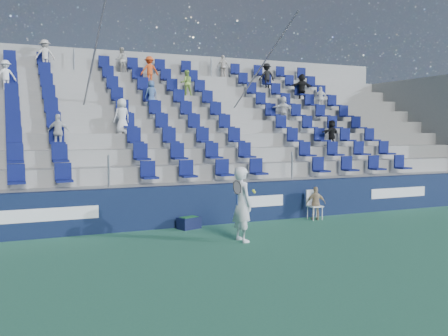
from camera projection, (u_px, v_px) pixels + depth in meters
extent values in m
plane|color=#307153|center=(263.00, 246.00, 12.06)|extent=(70.00, 70.00, 0.00)
cube|color=#101B3B|center=(213.00, 204.00, 14.89)|extent=(24.00, 0.30, 1.20)
cube|color=white|center=(35.00, 215.00, 12.75)|extent=(3.20, 0.02, 0.34)
cube|color=white|center=(260.00, 201.00, 15.34)|extent=(1.60, 0.02, 0.34)
cube|color=white|center=(399.00, 193.00, 17.54)|extent=(2.40, 0.02, 0.34)
cube|color=#959591|center=(206.00, 202.00, 15.42)|extent=(24.00, 0.85, 1.20)
cube|color=#959591|center=(196.00, 191.00, 16.18)|extent=(24.00, 0.85, 1.70)
cube|color=#959591|center=(188.00, 181.00, 16.93)|extent=(24.00, 0.85, 2.20)
cube|color=#959591|center=(180.00, 171.00, 17.69)|extent=(24.00, 0.85, 2.70)
cube|color=#959591|center=(172.00, 163.00, 18.45)|extent=(24.00, 0.85, 3.20)
cube|color=#959591|center=(166.00, 155.00, 19.21)|extent=(24.00, 0.85, 3.70)
cube|color=#959591|center=(159.00, 148.00, 19.97)|extent=(24.00, 0.85, 4.20)
cube|color=#959591|center=(153.00, 142.00, 20.73)|extent=(24.00, 0.85, 4.70)
cube|color=#959591|center=(148.00, 135.00, 21.49)|extent=(24.00, 0.85, 5.20)
cube|color=#959591|center=(144.00, 124.00, 22.07)|extent=(24.00, 0.50, 6.20)
cube|color=#959591|center=(417.00, 135.00, 23.11)|extent=(0.30, 7.65, 5.20)
cube|color=#0D1450|center=(206.00, 171.00, 15.35)|extent=(16.05, 0.50, 0.70)
cube|color=#0D1450|center=(196.00, 154.00, 16.09)|extent=(16.05, 0.50, 0.70)
cube|color=#0D1450|center=(187.00, 138.00, 16.83)|extent=(16.05, 0.50, 0.70)
cube|color=#0D1450|center=(179.00, 123.00, 17.57)|extent=(16.05, 0.50, 0.70)
cube|color=#0D1450|center=(172.00, 110.00, 18.31)|extent=(16.05, 0.50, 0.70)
cube|color=#0D1450|center=(165.00, 98.00, 19.05)|extent=(16.05, 0.50, 0.70)
cube|color=#0D1450|center=(159.00, 87.00, 19.79)|extent=(16.05, 0.50, 0.70)
cube|color=#0D1450|center=(153.00, 76.00, 20.53)|extent=(16.05, 0.50, 0.70)
cube|color=#0D1450|center=(147.00, 66.00, 21.27)|extent=(16.05, 0.50, 0.70)
cylinder|color=gray|center=(88.00, 85.00, 17.05)|extent=(0.06, 7.68, 4.55)
cylinder|color=gray|center=(245.00, 91.00, 19.45)|extent=(0.06, 7.68, 4.55)
imported|color=white|center=(321.00, 98.00, 21.82)|extent=(0.65, 0.41, 1.03)
imported|color=silver|center=(223.00, 67.00, 22.62)|extent=(0.64, 0.35, 1.03)
imported|color=#446495|center=(151.00, 94.00, 18.77)|extent=(0.53, 0.39, 0.98)
imported|color=beige|center=(121.00, 60.00, 20.76)|extent=(0.52, 0.41, 1.06)
imported|color=#91BD4B|center=(186.00, 83.00, 20.19)|extent=(0.57, 0.48, 1.05)
imported|color=silver|center=(283.00, 109.00, 20.12)|extent=(0.94, 0.38, 0.98)
imported|color=#EE511C|center=(150.00, 70.00, 20.41)|extent=(0.76, 0.47, 1.14)
imported|color=silver|center=(122.00, 116.00, 16.69)|extent=(0.66, 0.53, 1.17)
imported|color=beige|center=(45.00, 55.00, 19.56)|extent=(0.75, 0.43, 1.16)
imported|color=silver|center=(58.00, 132.00, 15.11)|extent=(0.69, 0.43, 1.10)
imported|color=white|center=(6.00, 75.00, 17.51)|extent=(0.74, 0.48, 1.07)
imported|color=black|center=(267.00, 76.00, 22.59)|extent=(0.76, 0.45, 1.15)
imported|color=black|center=(332.00, 133.00, 19.10)|extent=(0.98, 0.58, 1.00)
imported|color=black|center=(302.00, 87.00, 22.38)|extent=(1.08, 0.38, 1.15)
imported|color=white|center=(242.00, 204.00, 12.51)|extent=(0.52, 0.73, 1.89)
cylinder|color=navy|center=(237.00, 200.00, 12.17)|extent=(0.03, 0.03, 0.28)
torus|color=black|center=(237.00, 187.00, 12.15)|extent=(0.30, 0.17, 0.28)
plane|color=#262626|center=(237.00, 187.00, 12.15)|extent=(0.30, 0.16, 0.29)
sphere|color=#CEDD33|center=(254.00, 192.00, 12.40)|extent=(0.07, 0.07, 0.07)
sphere|color=#CEDD33|center=(253.00, 191.00, 12.46)|extent=(0.07, 0.07, 0.07)
cube|color=white|center=(315.00, 206.00, 15.64)|extent=(0.41, 0.41, 0.04)
cube|color=white|center=(312.00, 198.00, 15.80)|extent=(0.41, 0.04, 0.50)
cylinder|color=white|center=(313.00, 214.00, 15.44)|extent=(0.03, 0.03, 0.41)
cylinder|color=white|center=(322.00, 214.00, 15.57)|extent=(0.03, 0.03, 0.41)
cylinder|color=white|center=(308.00, 213.00, 15.74)|extent=(0.03, 0.03, 0.41)
cylinder|color=white|center=(316.00, 212.00, 15.87)|extent=(0.03, 0.03, 0.41)
imported|color=tan|center=(316.00, 203.00, 15.59)|extent=(0.66, 0.44, 1.05)
cube|color=#0E1334|center=(189.00, 223.00, 14.19)|extent=(0.70, 0.57, 0.33)
cube|color=#1E662D|center=(189.00, 220.00, 14.19)|extent=(0.56, 0.43, 0.20)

